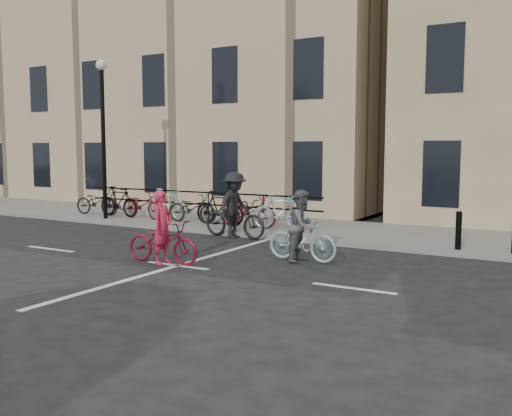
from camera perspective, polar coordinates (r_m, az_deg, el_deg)
The scene contains 9 objects.
ground at distance 12.47m, azimuth -7.83°, elevation -5.74°, with size 120.00×120.00×0.00m, color black.
sidewalk at distance 19.57m, azimuth -6.27°, elevation -1.21°, with size 46.00×4.00×0.15m, color slate.
building_west at distance 28.13m, azimuth -6.14°, elevation 11.36°, with size 20.00×10.00×10.00m, color tan.
lamp_post at distance 19.85m, azimuth -15.07°, elevation 8.60°, with size 0.36×0.36×5.28m.
bollard_east at distance 14.22m, azimuth 19.60°, elevation -2.13°, with size 0.14×0.14×0.90m, color black.
parked_bikes at distance 18.66m, azimuth -7.72°, elevation 0.19°, with size 9.35×1.23×1.05m.
cyclist_pink at distance 12.69m, azimuth -9.32°, elevation -3.02°, with size 1.84×0.75×1.60m.
cyclist_grey at distance 12.76m, azimuth 4.64°, elevation -2.47°, with size 1.67×0.79×1.61m.
cyclist_dark at distance 16.09m, azimuth -2.15°, elevation -0.40°, with size 2.15×1.27×1.86m.
Camera 1 is at (7.53, -9.61, 2.54)m, focal length 40.00 mm.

